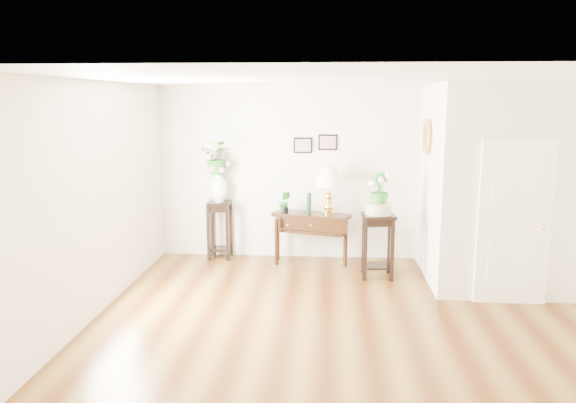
# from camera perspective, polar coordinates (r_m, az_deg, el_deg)

# --- Properties ---
(floor) EXTENTS (6.00, 5.50, 0.02)m
(floor) POSITION_cam_1_polar(r_m,az_deg,el_deg) (6.79, 5.94, -12.01)
(floor) COLOR brown
(floor) RESTS_ON ground
(ceiling) EXTENTS (6.00, 5.50, 0.02)m
(ceiling) POSITION_cam_1_polar(r_m,az_deg,el_deg) (6.29, 6.43, 12.30)
(ceiling) COLOR white
(ceiling) RESTS_ON ground
(wall_back) EXTENTS (6.00, 0.02, 2.80)m
(wall_back) POSITION_cam_1_polar(r_m,az_deg,el_deg) (9.11, 5.60, 2.87)
(wall_back) COLOR silver
(wall_back) RESTS_ON ground
(wall_front) EXTENTS (6.00, 0.02, 2.80)m
(wall_front) POSITION_cam_1_polar(r_m,az_deg,el_deg) (3.73, 7.59, -8.17)
(wall_front) COLOR silver
(wall_front) RESTS_ON ground
(wall_left) EXTENTS (0.02, 5.50, 2.80)m
(wall_left) POSITION_cam_1_polar(r_m,az_deg,el_deg) (6.96, -19.32, 0.02)
(wall_left) COLOR silver
(wall_left) RESTS_ON ground
(partition) EXTENTS (1.80, 1.95, 2.80)m
(partition) POSITION_cam_1_polar(r_m,az_deg,el_deg) (8.47, 20.12, 1.72)
(partition) COLOR silver
(partition) RESTS_ON floor
(door) EXTENTS (0.90, 0.05, 2.10)m
(door) POSITION_cam_1_polar(r_m,az_deg,el_deg) (7.59, 21.99, -2.04)
(door) COLOR white
(door) RESTS_ON floor
(art_print_left) EXTENTS (0.30, 0.02, 0.25)m
(art_print_left) POSITION_cam_1_polar(r_m,az_deg,el_deg) (9.05, 1.52, 5.73)
(art_print_left) COLOR black
(art_print_left) RESTS_ON wall_back
(art_print_right) EXTENTS (0.30, 0.02, 0.25)m
(art_print_right) POSITION_cam_1_polar(r_m,az_deg,el_deg) (9.04, 4.07, 6.02)
(art_print_right) COLOR black
(art_print_right) RESTS_ON wall_back
(wall_ornament) EXTENTS (0.07, 0.51, 0.51)m
(wall_ornament) POSITION_cam_1_polar(r_m,az_deg,el_deg) (8.32, 13.89, 6.41)
(wall_ornament) COLOR tan
(wall_ornament) RESTS_ON partition
(console_table) EXTENTS (1.27, 0.75, 0.81)m
(console_table) POSITION_cam_1_polar(r_m,az_deg,el_deg) (8.94, 2.36, -3.75)
(console_table) COLOR black
(console_table) RESTS_ON floor
(table_lamp) EXTENTS (0.54, 0.54, 0.75)m
(table_lamp) POSITION_cam_1_polar(r_m,az_deg,el_deg) (8.78, 4.17, 1.00)
(table_lamp) COLOR #E1BE55
(table_lamp) RESTS_ON console_table
(green_vase) EXTENTS (0.08, 0.08, 0.33)m
(green_vase) POSITION_cam_1_polar(r_m,az_deg,el_deg) (8.82, 2.15, -0.13)
(green_vase) COLOR #11311E
(green_vase) RESTS_ON console_table
(potted_plant) EXTENTS (0.19, 0.16, 0.34)m
(potted_plant) POSITION_cam_1_polar(r_m,az_deg,el_deg) (8.84, -0.36, -0.11)
(potted_plant) COLOR #257F21
(potted_plant) RESTS_ON console_table
(plant_stand_a) EXTENTS (0.38, 0.38, 0.95)m
(plant_stand_a) POSITION_cam_1_polar(r_m,az_deg,el_deg) (9.25, -6.94, -2.88)
(plant_stand_a) COLOR black
(plant_stand_a) RESTS_ON floor
(porcelain_vase) EXTENTS (0.35, 0.35, 0.50)m
(porcelain_vase) POSITION_cam_1_polar(r_m,az_deg,el_deg) (9.12, -7.04, 1.39)
(porcelain_vase) COLOR white
(porcelain_vase) RESTS_ON plant_stand_a
(lily_arrangement) EXTENTS (0.61, 0.56, 0.55)m
(lily_arrangement) POSITION_cam_1_polar(r_m,az_deg,el_deg) (9.06, -7.10, 4.21)
(lily_arrangement) COLOR #257F21
(lily_arrangement) RESTS_ON porcelain_vase
(plant_stand_b) EXTENTS (0.50, 0.50, 0.94)m
(plant_stand_b) POSITION_cam_1_polar(r_m,az_deg,el_deg) (8.33, 9.09, -4.45)
(plant_stand_b) COLOR black
(plant_stand_b) RESTS_ON floor
(ceramic_bowl) EXTENTS (0.43, 0.43, 0.17)m
(ceramic_bowl) POSITION_cam_1_polar(r_m,az_deg,el_deg) (8.21, 9.19, -0.73)
(ceramic_bowl) COLOR beige
(ceramic_bowl) RESTS_ON plant_stand_b
(narcissus) EXTENTS (0.31, 0.31, 0.48)m
(narcissus) POSITION_cam_1_polar(r_m,az_deg,el_deg) (8.16, 9.25, 1.21)
(narcissus) COLOR #257F21
(narcissus) RESTS_ON ceramic_bowl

